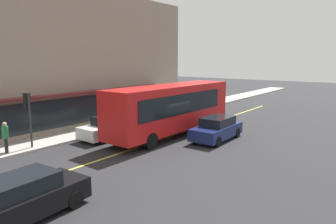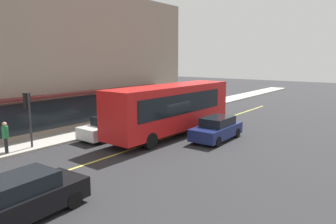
{
  "view_description": "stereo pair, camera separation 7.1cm",
  "coord_description": "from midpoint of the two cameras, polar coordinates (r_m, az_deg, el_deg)",
  "views": [
    {
      "loc": [
        -16.28,
        -12.41,
        5.31
      ],
      "look_at": [
        0.9,
        0.53,
        1.6
      ],
      "focal_mm": 33.31,
      "sensor_mm": 36.0,
      "label": 1
    },
    {
      "loc": [
        -16.23,
        -12.47,
        5.31
      ],
      "look_at": [
        0.9,
        0.53,
        1.6
      ],
      "focal_mm": 33.31,
      "sensor_mm": 36.0,
      "label": 2
    }
  ],
  "objects": [
    {
      "name": "ground",
      "position": [
        21.15,
        -0.23,
        -4.75
      ],
      "size": [
        120.0,
        120.0,
        0.0
      ],
      "primitive_type": "plane",
      "color": "#28282B"
    },
    {
      "name": "lane_centre_stripe",
      "position": [
        21.15,
        -0.23,
        -4.74
      ],
      "size": [
        36.0,
        0.16,
        0.01
      ],
      "primitive_type": "cube",
      "color": "#D8D14C",
      "rests_on": "ground"
    },
    {
      "name": "pedestrian_by_curb",
      "position": [
        19.3,
        -27.53,
        -3.65
      ],
      "size": [
        0.34,
        0.34,
        1.74
      ],
      "color": "black",
      "rests_on": "sidewalk"
    },
    {
      "name": "pedestrian_waiting",
      "position": [
        29.8,
        0.71,
        1.64
      ],
      "size": [
        0.34,
        0.34,
        1.57
      ],
      "color": "black",
      "rests_on": "sidewalk"
    },
    {
      "name": "car_white",
      "position": [
        21.39,
        -10.34,
        -2.71
      ],
      "size": [
        4.33,
        1.92,
        1.52
      ],
      "color": "white",
      "rests_on": "ground"
    },
    {
      "name": "traffic_light",
      "position": [
        19.79,
        -24.2,
        0.86
      ],
      "size": [
        0.3,
        0.52,
        3.2
      ],
      "color": "#2D2D33",
      "rests_on": "sidewalk"
    },
    {
      "name": "car_navy",
      "position": [
        20.75,
        9.01,
        -3.06
      ],
      "size": [
        4.33,
        1.92,
        1.52
      ],
      "color": "navy",
      "rests_on": "ground"
    },
    {
      "name": "bus",
      "position": [
        21.59,
        0.85,
        0.93
      ],
      "size": [
        11.17,
        2.76,
        3.5
      ],
      "color": "red",
      "rests_on": "ground"
    },
    {
      "name": "car_black",
      "position": [
        11.76,
        -25.07,
        -14.04
      ],
      "size": [
        4.39,
        2.05,
        1.52
      ],
      "color": "black",
      "rests_on": "ground"
    },
    {
      "name": "storefront_building",
      "position": [
        28.2,
        -24.74,
        8.8
      ],
      "size": [
        27.31,
        11.94,
        10.53
      ],
      "color": "gray",
      "rests_on": "ground"
    },
    {
      "name": "sidewalk",
      "position": [
        24.69,
        -10.23,
        -2.61
      ],
      "size": [
        80.0,
        2.63,
        0.15
      ],
      "primitive_type": "cube",
      "color": "#B2ADA3",
      "rests_on": "ground"
    }
  ]
}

